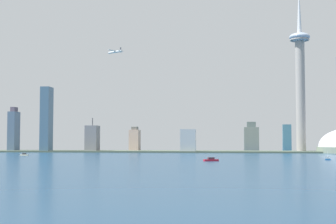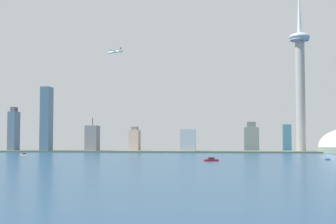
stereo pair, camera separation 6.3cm
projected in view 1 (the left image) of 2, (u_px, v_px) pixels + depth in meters
ground_plane at (116, 164)px, 436.56m from camera, size 6000.00×6000.00×0.00m
waterfront_pier at (173, 152)px, 864.19m from camera, size 730.98×75.58×2.74m
observation_tower at (300, 73)px, 850.37m from camera, size 35.64×35.64×296.16m
skyscraper_0 at (46, 119)px, 878.53m from camera, size 16.30×24.26×117.21m
skyscraper_1 at (251, 138)px, 926.55m from camera, size 27.50×26.53×56.13m
skyscraper_2 at (287, 138)px, 910.12m from camera, size 15.45×13.68×50.68m
skyscraper_3 at (135, 140)px, 906.56m from camera, size 17.77×25.00×46.18m
skyscraper_5 at (188, 141)px, 839.19m from camera, size 26.40×14.08×40.22m
skyscraper_6 at (14, 131)px, 907.27m from camera, size 14.08×24.71×82.91m
skyscraper_7 at (92, 139)px, 888.83m from camera, size 21.74×26.00×61.98m
boat_0 at (211, 160)px, 500.62m from camera, size 15.83×10.42×3.84m
boat_1 at (24, 155)px, 674.83m from camera, size 11.07×4.03×3.79m
boat_2 at (328, 159)px, 529.84m from camera, size 6.42×3.00×9.42m
airplane at (115, 52)px, 932.13m from camera, size 32.90×32.92×8.96m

